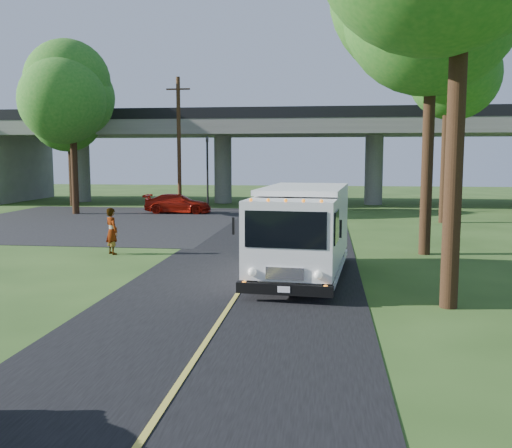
% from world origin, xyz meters
% --- Properties ---
extents(ground, '(120.00, 120.00, 0.00)m').
position_xyz_m(ground, '(0.00, 0.00, 0.00)').
color(ground, '#2A4719').
rests_on(ground, ground).
extents(road, '(7.00, 90.00, 0.02)m').
position_xyz_m(road, '(0.00, 10.00, 0.01)').
color(road, black).
rests_on(road, ground).
extents(parking_lot, '(16.00, 18.00, 0.01)m').
position_xyz_m(parking_lot, '(-11.00, 18.00, 0.01)').
color(parking_lot, black).
rests_on(parking_lot, ground).
extents(lane_line, '(0.12, 90.00, 0.01)m').
position_xyz_m(lane_line, '(0.00, 10.00, 0.03)').
color(lane_line, gold).
rests_on(lane_line, road).
extents(overpass, '(54.00, 10.00, 7.30)m').
position_xyz_m(overpass, '(0.00, 32.00, 4.56)').
color(overpass, slate).
rests_on(overpass, ground).
extents(traffic_signal, '(0.18, 0.22, 5.20)m').
position_xyz_m(traffic_signal, '(-6.00, 26.00, 3.20)').
color(traffic_signal, black).
rests_on(traffic_signal, ground).
extents(utility_pole, '(1.60, 0.26, 9.00)m').
position_xyz_m(utility_pole, '(-7.50, 24.00, 4.59)').
color(utility_pole, '#472D19').
rests_on(utility_pole, ground).
extents(tree_right_far, '(5.77, 5.67, 10.99)m').
position_xyz_m(tree_right_far, '(9.21, 19.84, 8.30)').
color(tree_right_far, '#382314').
rests_on(tree_right_far, ground).
extents(tree_left_lot, '(5.60, 5.50, 10.50)m').
position_xyz_m(tree_left_lot, '(-13.79, 21.84, 7.90)').
color(tree_left_lot, '#382314').
rests_on(tree_left_lot, ground).
extents(tree_left_far, '(5.26, 5.16, 9.89)m').
position_xyz_m(tree_left_far, '(-16.79, 27.84, 7.45)').
color(tree_left_far, '#382314').
rests_on(tree_left_far, ground).
extents(step_van, '(3.09, 6.96, 2.84)m').
position_xyz_m(step_van, '(1.66, 4.09, 1.54)').
color(step_van, white).
rests_on(step_van, ground).
extents(red_sedan, '(4.49, 1.98, 1.28)m').
position_xyz_m(red_sedan, '(-7.47, 23.35, 0.64)').
color(red_sedan, '#9D1409').
rests_on(red_sedan, ground).
extents(pedestrian, '(0.78, 0.77, 1.81)m').
position_xyz_m(pedestrian, '(-5.86, 7.48, 0.91)').
color(pedestrian, gray).
rests_on(pedestrian, ground).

